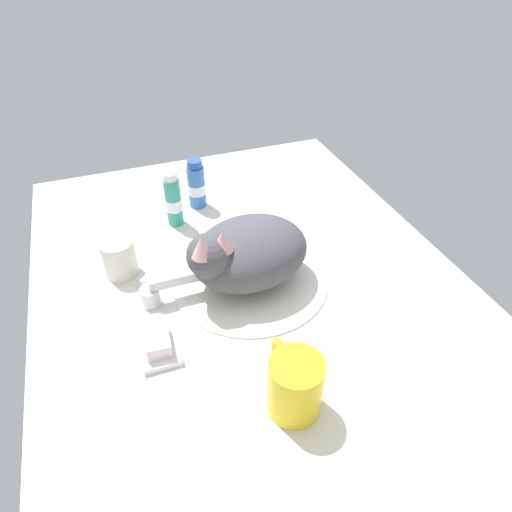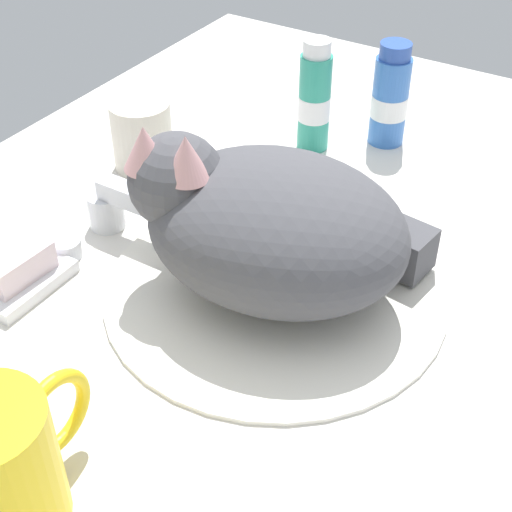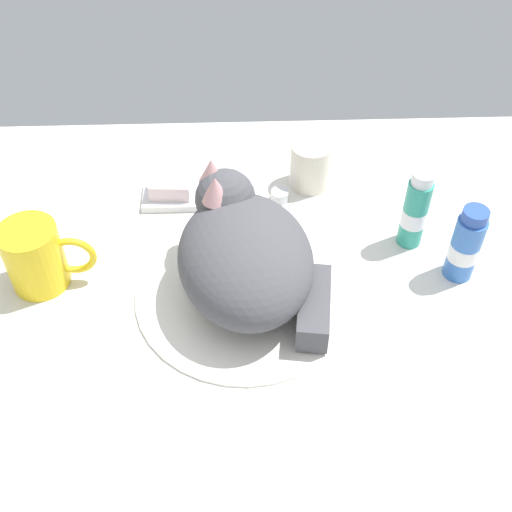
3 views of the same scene
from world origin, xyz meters
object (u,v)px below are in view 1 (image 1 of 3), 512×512
Objects in this scene: faucet at (159,292)px; cat at (245,252)px; soap_bar at (157,340)px; coffee_mug at (294,385)px; toothpaste_bottle at (173,201)px; mouthwash_bottle at (196,185)px; rinse_cup at (119,257)px.

cat is (0.03, -16.83, 4.70)cm from faucet.
faucet is 11.69cm from soap_bar.
coffee_mug is at bearing -153.15° from faucet.
soap_bar is 0.49× the size of toothpaste_bottle.
mouthwash_bottle is at bearing 3.53° from cat.
rinse_cup is 0.64× the size of mouthwash_bottle.
coffee_mug is 58.92cm from mouthwash_bottle.
cat is at bearing -89.91° from faucet.
toothpaste_bottle reaches higher than coffee_mug.
rinse_cup is 19.65cm from toothpaste_bottle.
soap_bar is at bearing 44.66° from coffee_mug.
coffee_mug is at bearing 175.22° from cat.
rinse_cup is 1.23× the size of soap_bar.
cat reaches higher than mouthwash_bottle.
faucet is at bearing 26.85° from coffee_mug.
toothpaste_bottle is 8.82cm from mouthwash_bottle.
soap_bar is at bearing 163.54° from toothpaste_bottle.
cat is 26.16cm from toothpaste_bottle.
cat is 1.97× the size of toothpaste_bottle.
toothpaste_bottle is at bearing -16.46° from soap_bar.
mouthwash_bottle is at bearing -0.50° from coffee_mug.
mouthwash_bottle is at bearing -26.20° from faucet.
mouthwash_bottle is (5.70, -6.72, -0.44)cm from toothpaste_bottle.
coffee_mug is 0.97× the size of toothpaste_bottle.
soap_bar is at bearing 120.75° from cat.
mouthwash_bottle is (41.83, -17.40, 3.05)cm from soap_bar.
cat is 3.30× the size of rinse_cup.
faucet is at bearing 153.80° from mouthwash_bottle.
toothpaste_bottle reaches higher than faucet.
soap_bar is 45.41cm from mouthwash_bottle.
mouthwash_bottle is (19.40, -20.65, 1.72)cm from rinse_cup.
toothpaste_bottle is (24.70, -8.23, 3.43)cm from faucet.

